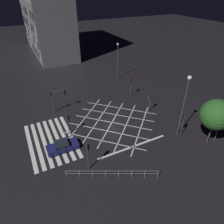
{
  "coord_description": "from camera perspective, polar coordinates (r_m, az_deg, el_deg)",
  "views": [
    {
      "loc": [
        22.59,
        -11.37,
        18.15
      ],
      "look_at": [
        0.0,
        0.0,
        1.93
      ],
      "focal_mm": 32.0,
      "sensor_mm": 36.0,
      "label": 1
    }
  ],
  "objects": [
    {
      "name": "traffic_light_median_north",
      "position": [
        33.13,
        10.66,
        3.82
      ],
      "size": [
        0.36,
        0.39,
        3.45
      ],
      "rotation": [
        0.0,
        0.0,
        -1.57
      ],
      "color": "#424244",
      "rests_on": "ground_plane"
    },
    {
      "name": "street_lamp_west",
      "position": [
        44.38,
        1.62,
        15.84
      ],
      "size": [
        0.46,
        0.46,
        7.9
      ],
      "color": "#424244",
      "rests_on": "ground_plane"
    },
    {
      "name": "road_markings",
      "position": [
        29.21,
        -10.32,
        -6.36
      ],
      "size": [
        15.31,
        20.04,
        0.01
      ],
      "color": "silver",
      "rests_on": "ground_plane"
    },
    {
      "name": "ground_plane",
      "position": [
        31.13,
        0.0,
        -2.99
      ],
      "size": [
        200.0,
        200.0,
        0.0
      ],
      "primitive_type": "plane",
      "color": "black"
    },
    {
      "name": "street_tree_near",
      "position": [
        27.93,
        27.61,
        -0.72
      ],
      "size": [
        3.96,
        3.96,
        6.48
      ],
      "color": "#473323",
      "rests_on": "ground_plane"
    },
    {
      "name": "traffic_light_median_south",
      "position": [
        28.26,
        -12.38,
        -2.26
      ],
      "size": [
        0.36,
        0.39,
        3.24
      ],
      "rotation": [
        0.0,
        0.0,
        1.57
      ],
      "color": "#424244",
      "rests_on": "ground_plane"
    },
    {
      "name": "pedestrian_railing",
      "position": [
        22.89,
        0.0,
        -17.07
      ],
      "size": [
        4.6,
        9.09,
        1.05
      ],
      "rotation": [
        0.0,
        0.0,
        1.1
      ],
      "color": "#9EA0A5",
      "rests_on": "ground_plane"
    },
    {
      "name": "traffic_light_se_cross",
      "position": [
        22.39,
        -6.87,
        -10.91
      ],
      "size": [
        0.36,
        0.39,
        3.91
      ],
      "rotation": [
        0.0,
        0.0,
        1.57
      ],
      "color": "#424244",
      "rests_on": "ground_plane"
    },
    {
      "name": "waiting_car",
      "position": [
        26.8,
        -13.97,
        -9.44
      ],
      "size": [
        1.75,
        4.04,
        1.27
      ],
      "rotation": [
        0.0,
        0.0,
        1.57
      ],
      "color": "#191951",
      "rests_on": "ground_plane"
    },
    {
      "name": "traffic_light_sw_cross",
      "position": [
        34.1,
        -14.71,
        4.61
      ],
      "size": [
        0.36,
        2.47,
        3.69
      ],
      "rotation": [
        0.0,
        0.0,
        1.57
      ],
      "color": "#424244",
      "rests_on": "ground_plane"
    },
    {
      "name": "traffic_light_nw_cross",
      "position": [
        37.58,
        5.41,
        8.35
      ],
      "size": [
        0.36,
        0.39,
        3.85
      ],
      "rotation": [
        0.0,
        0.0,
        -1.57
      ],
      "color": "#424244",
      "rests_on": "ground_plane"
    },
    {
      "name": "traffic_light_sw_main",
      "position": [
        33.38,
        -16.86,
        3.78
      ],
      "size": [
        0.39,
        0.36,
        3.91
      ],
      "color": "#424244",
      "rests_on": "ground_plane"
    },
    {
      "name": "street_lamp_far",
      "position": [
        26.88,
        20.32,
        4.51
      ],
      "size": [
        0.53,
        0.53,
        8.99
      ],
      "color": "#424244",
      "rests_on": "ground_plane"
    },
    {
      "name": "traffic_light_ne_main",
      "position": [
        29.1,
        19.62,
        -2.35
      ],
      "size": [
        0.39,
        0.36,
        3.29
      ],
      "rotation": [
        0.0,
        0.0,
        3.14
      ],
      "color": "#424244",
      "rests_on": "ground_plane"
    }
  ]
}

